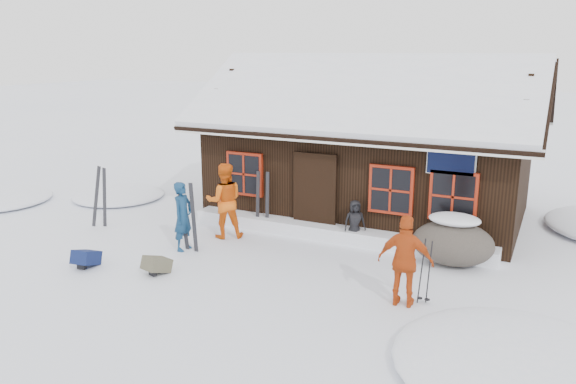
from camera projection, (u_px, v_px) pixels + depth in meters
name	position (u px, v px, depth m)	size (l,w,h in m)	color
ground	(233.00, 260.00, 12.33)	(120.00, 120.00, 0.00)	white
mountain_hut	(371.00, 157.00, 15.63)	(8.90, 6.09, 4.42)	black
snow_drift	(334.00, 233.00, 13.60)	(7.60, 0.60, 0.35)	white
snow_mounds	(334.00, 245.00, 13.24)	(20.60, 13.20, 0.48)	white
skier_teal	(183.00, 216.00, 12.78)	(0.58, 0.38, 1.60)	navy
skier_orange_left	(224.00, 201.00, 13.62)	(0.90, 0.70, 1.85)	#E65D10
skier_orange_right	(406.00, 261.00, 9.93)	(0.99, 0.41, 1.69)	#C04413
skier_crouched	(355.00, 222.00, 13.25)	(0.52, 0.34, 1.06)	black
boulder	(453.00, 242.00, 11.96)	(1.72, 1.29, 1.01)	#524A42
ski_pair_left	(100.00, 198.00, 14.45)	(0.61, 0.16, 1.66)	black
ski_pair_mid	(188.00, 218.00, 12.75)	(0.49, 0.11, 1.65)	black
ski_pair_right	(263.00, 202.00, 14.25)	(0.39, 0.09, 1.57)	black
ski_poles	(425.00, 273.00, 10.08)	(0.23, 0.11, 1.26)	black
backpack_blue	(86.00, 261.00, 11.88)	(0.40, 0.54, 0.29)	#0F1A44
backpack_olive	(157.00, 267.00, 11.53)	(0.39, 0.51, 0.28)	#504C39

